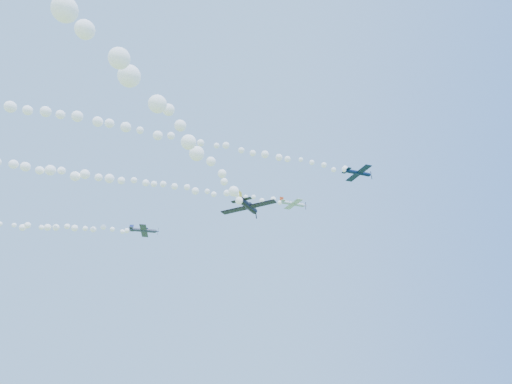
{
  "coord_description": "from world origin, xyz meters",
  "views": [
    {
      "loc": [
        3.87,
        -85.36,
        14.17
      ],
      "look_at": [
        5.03,
        -5.27,
        47.56
      ],
      "focal_mm": 30.0,
      "sensor_mm": 36.0,
      "label": 1
    }
  ],
  "objects_px": {
    "plane_grey": "(144,230)",
    "plane_black": "(248,206)",
    "plane_navy": "(358,173)",
    "plane_white": "(293,204)"
  },
  "relations": [
    {
      "from": "plane_white",
      "to": "plane_black",
      "type": "height_order",
      "value": "plane_white"
    },
    {
      "from": "plane_navy",
      "to": "plane_grey",
      "type": "relative_size",
      "value": 1.07
    },
    {
      "from": "plane_navy",
      "to": "plane_white",
      "type": "bearing_deg",
      "value": 101.25
    },
    {
      "from": "plane_grey",
      "to": "plane_white",
      "type": "bearing_deg",
      "value": 7.82
    },
    {
      "from": "plane_white",
      "to": "plane_grey",
      "type": "distance_m",
      "value": 37.25
    },
    {
      "from": "plane_navy",
      "to": "plane_black",
      "type": "bearing_deg",
      "value": -147.83
    },
    {
      "from": "plane_black",
      "to": "plane_navy",
      "type": "bearing_deg",
      "value": -18.26
    },
    {
      "from": "plane_grey",
      "to": "plane_black",
      "type": "bearing_deg",
      "value": -67.79
    },
    {
      "from": "plane_grey",
      "to": "plane_black",
      "type": "xyz_separation_m",
      "value": [
        23.53,
        -41.84,
        -9.93
      ]
    },
    {
      "from": "plane_navy",
      "to": "plane_black",
      "type": "xyz_separation_m",
      "value": [
        -23.33,
        -32.61,
        -20.11
      ]
    }
  ]
}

